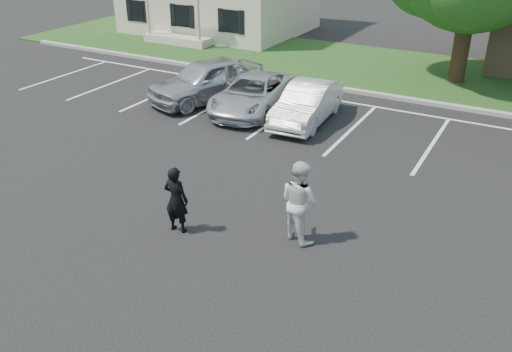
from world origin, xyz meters
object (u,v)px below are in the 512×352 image
at_px(car_silver_west, 207,80).
at_px(car_white_sedan, 307,103).
at_px(man_white_shirt, 299,201).
at_px(man_black_suit, 176,200).
at_px(car_silver_minivan, 253,94).

distance_m(car_silver_west, car_white_sedan, 4.51).
height_order(man_white_shirt, car_silver_west, man_white_shirt).
bearing_deg(man_black_suit, car_silver_west, -65.72).
xyz_separation_m(man_black_suit, car_silver_west, (-4.78, 8.53, -0.01)).
height_order(man_white_shirt, car_silver_minivan, man_white_shirt).
height_order(car_silver_west, car_silver_minivan, car_silver_west).
xyz_separation_m(man_white_shirt, car_silver_west, (-7.48, 7.42, -0.16)).
xyz_separation_m(car_silver_west, car_white_sedan, (4.50, -0.28, -0.14)).
distance_m(man_black_suit, car_white_sedan, 8.26).
bearing_deg(car_silver_minivan, car_silver_west, 169.33).
relative_size(man_black_suit, car_silver_minivan, 0.36).
distance_m(man_black_suit, car_silver_minivan, 8.77).
relative_size(man_white_shirt, car_silver_minivan, 0.42).
bearing_deg(car_white_sedan, man_black_suit, -91.82).
bearing_deg(man_black_suit, car_silver_minivan, -77.85).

